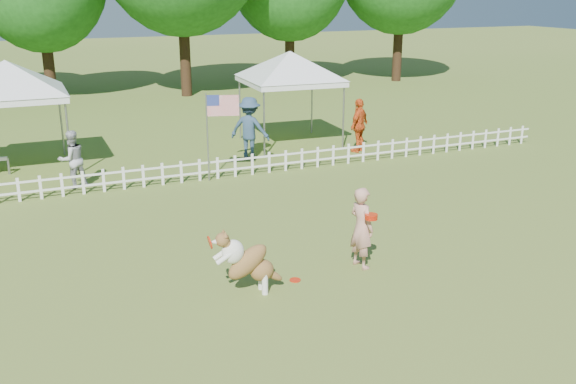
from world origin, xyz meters
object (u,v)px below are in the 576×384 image
Objects in this scene: dog at (249,262)px; spectator_b at (250,129)px; spectator_c at (359,125)px; spectator_a at (72,159)px; canopy_tent_right at (290,99)px; canopy_tent_left at (12,118)px; handler at (361,228)px; flag_pole at (208,138)px; frisbee_on_turf at (295,280)px.

spectator_b reaches higher than dog.
spectator_c reaches higher than dog.
spectator_a is 0.89× the size of spectator_c.
canopy_tent_left is at bearing -177.52° from canopy_tent_right.
canopy_tent_right is at bearing -83.23° from spectator_c.
canopy_tent_right reaches higher than spectator_a.
canopy_tent_left reaches higher than handler.
spectator_b is at bearing -41.71° from spectator_c.
canopy_tent_left is 1.29× the size of flag_pole.
handler is 9.93m from canopy_tent_right.
handler is 0.65× the size of flag_pole.
handler is 2.30m from dog.
handler is 8.80m from spectator_c.
dog is 6.85m from flag_pole.
dog reaches higher than frisbee_on_turf.
spectator_a is 5.26m from spectator_b.
spectator_a is at bearing 51.64° from spectator_b.
dog is 7.80m from spectator_a.
canopy_tent_left is at bearing 114.23° from frisbee_on_turf.
spectator_a is 0.80× the size of spectator_b.
canopy_tent_left is (-3.43, 9.84, 0.92)m from dog.
frisbee_on_turf is 0.13× the size of spectator_a.
spectator_a is (-3.38, 0.79, -0.43)m from flag_pole.
spectator_c is (4.23, 7.72, 0.07)m from handler.
handler is at bearing 126.09° from spectator_b.
spectator_b is (3.05, 8.43, 0.35)m from dog.
handler reaches higher than frisbee_on_turf.
canopy_tent_left is 2.01× the size of spectator_a.
canopy_tent_left is 5.65m from flag_pole.
canopy_tent_left reaches higher than spectator_a.
frisbee_on_turf is 0.07× the size of canopy_tent_right.
flag_pole is 2.49m from spectator_b.
spectator_c is (5.26, 1.26, -0.33)m from flag_pole.
handler is at bearing 9.21° from dog.
handler is 11.19m from canopy_tent_left.
flag_pole is (4.69, -3.13, -0.34)m from canopy_tent_left.
spectator_c is at bearing 53.64° from dog.
canopy_tent_right is at bearing 67.36° from frisbee_on_turf.
spectator_a is at bearing -177.60° from flag_pole.
flag_pole is at bearing -137.24° from canopy_tent_right.
spectator_b is (5.17, 0.93, 0.19)m from spectator_a.
frisbee_on_turf is at bearing 92.70° from spectator_a.
handler is at bearing 3.66° from frisbee_on_turf.
dog is 0.70× the size of spectator_c.
frisbee_on_turf is (0.92, 0.17, -0.58)m from dog.
canopy_tent_left is 8.37m from canopy_tent_right.
canopy_tent_left is 1.61× the size of spectator_b.
flag_pole reaches higher than dog.
canopy_tent_left is 1.80× the size of spectator_c.
flag_pole reaches higher than handler.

